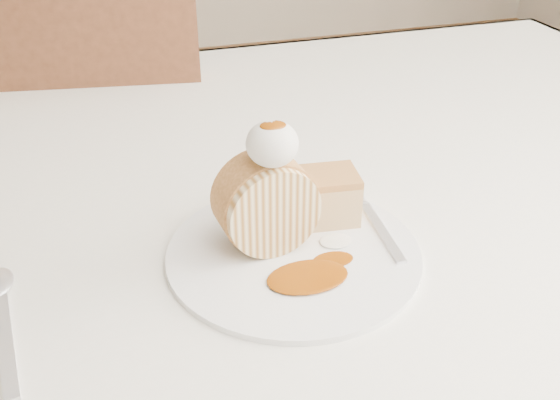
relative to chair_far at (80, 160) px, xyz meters
name	(u,v)px	position (x,y,z in m)	size (l,w,h in m)	color
table	(264,231)	(0.22, -0.47, 0.10)	(1.40, 0.90, 0.75)	silver
chair_far	(80,160)	(0.00, 0.00, 0.00)	(0.53, 0.53, 0.98)	brown
plate	(294,253)	(0.20, -0.64, 0.19)	(0.24, 0.24, 0.01)	white
roulade_slice	(267,204)	(0.18, -0.62, 0.24)	(0.09, 0.09, 0.05)	beige
cake_chunk	(330,199)	(0.25, -0.60, 0.22)	(0.05, 0.05, 0.04)	#C28849
whipped_cream	(272,144)	(0.18, -0.63, 0.30)	(0.05, 0.05, 0.04)	white
caramel_drizzle	(273,120)	(0.18, -0.63, 0.32)	(0.02, 0.02, 0.00)	#7A3605
caramel_pool	(308,277)	(0.20, -0.68, 0.20)	(0.07, 0.05, 0.00)	#7A3605
fork	(382,232)	(0.29, -0.64, 0.20)	(0.02, 0.14, 0.00)	silver
spoon	(6,343)	(-0.05, -0.68, 0.19)	(0.02, 0.15, 0.00)	silver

